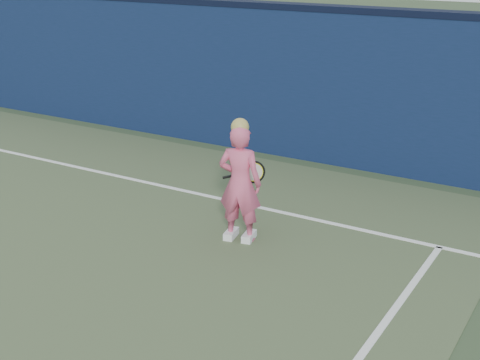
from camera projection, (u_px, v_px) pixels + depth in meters
The scene contains 4 objects.
backstop_wall at pixel (219, 76), 12.14m from camera, with size 24.00×0.40×2.50m, color #0D1C3A.
wall_cap at pixel (218, 2), 11.70m from camera, with size 24.00×0.42×0.10m, color black.
player at pixel (240, 183), 8.22m from camera, with size 0.61×0.46×1.58m.
racket at pixel (251, 172), 8.64m from camera, with size 0.55×0.25×0.30m.
Camera 1 is at (6.50, -3.67, 3.57)m, focal length 50.00 mm.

